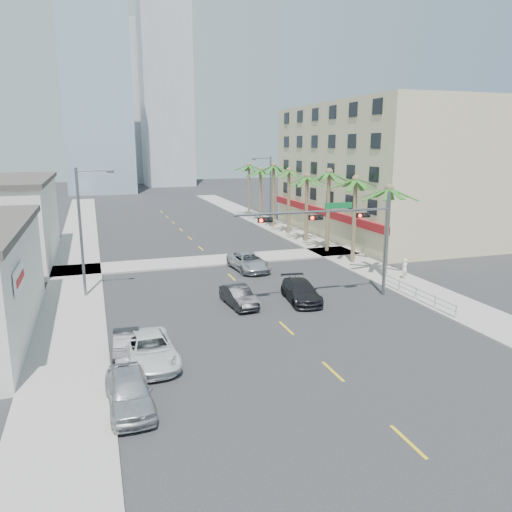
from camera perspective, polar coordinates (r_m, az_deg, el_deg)
The scene contains 27 objects.
ground at distance 26.14m, azimuth 6.77°, elevation -11.17°, with size 260.00×260.00×0.00m, color #262628.
sidewalk_right at distance 48.34m, azimuth 9.76°, elevation 0.01°, with size 4.00×120.00×0.15m, color gray.
sidewalk_left at distance 42.94m, azimuth -19.90°, elevation -2.18°, with size 4.00×120.00×0.15m, color gray.
sidewalk_cross at distance 46.01m, azimuth -4.77°, elevation -0.50°, with size 80.00×4.00×0.15m, color gray.
building_right at distance 60.94m, azimuth 14.04°, elevation 9.46°, with size 15.25×28.00×15.00m.
tower_far_left at distance 117.41m, azimuth -17.89°, elevation 18.70°, with size 14.00×14.00×48.00m, color #99B2C6.
tower_far_right at distance 134.43m, azimuth -10.40°, elevation 20.82°, with size 12.00×12.00×60.00m, color #ADADB2.
tower_far_center at distance 147.17m, azimuth -15.92°, elevation 16.31°, with size 16.00×16.00×42.00m, color #ADADB2.
traffic_signal_mast at distance 34.08m, azimuth 10.23°, elevation 3.25°, with size 11.12×0.54×7.20m.
palm_tree_0 at distance 40.25m, azimuth 14.97°, elevation 7.34°, with size 4.80×4.80×7.80m.
palm_tree_1 at distance 44.66m, azimuth 11.35°, elevation 8.46°, with size 4.80×4.80×8.16m.
palm_tree_2 at distance 49.22m, azimuth 8.37°, elevation 9.35°, with size 4.80×4.80×8.52m.
palm_tree_3 at distance 53.96m, azimuth 5.87°, elevation 8.96°, with size 4.80×4.80×7.80m.
palm_tree_4 at distance 58.72m, azimuth 3.79°, elevation 9.63°, with size 4.80×4.80×8.16m.
palm_tree_5 at distance 63.56m, azimuth 2.03°, elevation 10.20°, with size 4.80×4.80×8.52m.
palm_tree_6 at distance 68.49m, azimuth 0.50°, elevation 9.80°, with size 4.80×4.80×7.80m.
palm_tree_7 at distance 73.41m, azimuth -0.81°, elevation 10.27°, with size 4.80×4.80×8.16m.
streetlight_left at distance 36.04m, azimuth -19.12°, elevation 3.24°, with size 2.55×0.25×9.00m.
streetlight_right at distance 63.53m, azimuth 1.49°, elevation 7.74°, with size 2.55×0.25×9.00m.
guardrail at distance 35.81m, azimuth 17.83°, elevation -3.93°, with size 0.08×8.08×1.00m.
car_parked_near at distance 21.52m, azimuth -14.31°, elevation -14.78°, with size 1.77×4.41×1.50m, color silver.
car_parked_mid at distance 26.46m, azimuth -14.58°, elevation -9.77°, with size 1.29×3.71×1.22m, color black.
car_parked_far at distance 25.35m, azimuth -11.97°, elevation -10.43°, with size 2.33×5.06×1.41m, color white.
car_lane_left at distance 33.18m, azimuth -1.99°, elevation -4.63°, with size 1.41×4.03×1.33m, color black.
car_lane_center at distance 42.43m, azimuth -0.84°, elevation -0.65°, with size 2.47×5.36×1.49m, color silver.
car_lane_right at distance 34.29m, azimuth 5.17°, elevation -4.02°, with size 1.97×4.86×1.41m, color black.
pedestrian at distance 40.81m, azimuth 16.62°, elevation -1.41°, with size 0.60×0.39×1.64m, color white.
Camera 1 is at (-10.26, -21.61, 10.54)m, focal length 35.00 mm.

